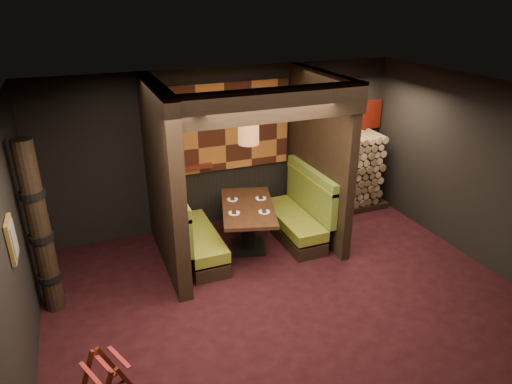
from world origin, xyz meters
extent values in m
cube|color=black|center=(0.00, 0.00, -0.01)|extent=(6.50, 5.50, 0.02)
cube|color=black|center=(0.00, 0.00, 2.86)|extent=(6.50, 5.50, 0.02)
cube|color=black|center=(0.00, 2.76, 1.43)|extent=(6.50, 0.02, 2.85)
cube|color=black|center=(0.00, -2.76, 1.43)|extent=(6.50, 0.02, 2.85)
cube|color=black|center=(-3.26, 0.00, 1.43)|extent=(0.02, 5.50, 2.85)
cube|color=black|center=(3.26, 0.00, 1.43)|extent=(0.02, 5.50, 2.85)
cube|color=black|center=(-1.35, 1.65, 1.43)|extent=(0.20, 2.20, 2.85)
cube|color=black|center=(1.30, 1.70, 1.43)|extent=(0.15, 2.10, 2.85)
cube|color=black|center=(-0.02, 0.70, 2.63)|extent=(2.85, 0.18, 0.44)
cube|color=#B06228|center=(-0.02, 2.71, 1.82)|extent=(2.40, 0.06, 1.55)
cube|color=#B06228|center=(-1.23, 1.82, 1.85)|extent=(0.04, 1.85, 1.45)
cube|color=#541E14|center=(-0.60, 2.65, 1.18)|extent=(0.60, 0.12, 0.07)
cube|color=black|center=(-0.85, 1.65, 0.11)|extent=(0.55, 1.60, 0.22)
cube|color=olive|center=(-0.85, 1.65, 0.36)|extent=(0.55, 1.60, 0.18)
cube|color=#416318|center=(-1.19, 1.65, 0.75)|extent=(0.12, 1.60, 0.78)
cube|color=olive|center=(-1.19, 1.65, 1.10)|extent=(0.15, 1.60, 0.06)
cube|color=black|center=(0.82, 1.65, 0.11)|extent=(0.55, 1.60, 0.22)
cube|color=olive|center=(0.82, 1.65, 0.36)|extent=(0.55, 1.60, 0.18)
cube|color=#416318|center=(1.16, 1.65, 0.75)|extent=(0.12, 1.60, 0.78)
cube|color=olive|center=(1.16, 1.65, 1.10)|extent=(0.15, 1.60, 0.06)
cube|color=black|center=(-0.03, 1.57, 0.03)|extent=(0.68, 0.68, 0.06)
cylinder|color=black|center=(-0.03, 1.57, 0.37)|extent=(0.20, 0.20, 0.74)
cube|color=#3A2315|center=(-0.03, 1.57, 0.77)|extent=(1.21, 1.68, 0.06)
cylinder|color=white|center=(-0.33, 1.39, 0.81)|extent=(0.18, 0.18, 0.01)
cube|color=black|center=(-0.33, 1.39, 0.82)|extent=(0.10, 0.13, 0.02)
cylinder|color=white|center=(0.12, 1.26, 0.81)|extent=(0.18, 0.18, 0.01)
cube|color=black|center=(0.12, 1.26, 0.82)|extent=(0.10, 0.13, 0.02)
cylinder|color=white|center=(-0.19, 1.89, 0.81)|extent=(0.18, 0.18, 0.01)
cube|color=black|center=(-0.19, 1.89, 0.82)|extent=(0.10, 0.13, 0.02)
cylinder|color=white|center=(0.27, 1.76, 0.81)|extent=(0.18, 0.18, 0.01)
cube|color=black|center=(0.27, 1.76, 0.82)|extent=(0.10, 0.13, 0.02)
cylinder|color=brown|center=(-0.03, 1.52, 2.09)|extent=(0.32, 0.32, 0.45)
sphere|color=#FFC672|center=(-0.03, 1.52, 2.09)|extent=(0.18, 0.18, 0.18)
cylinder|color=black|center=(-0.03, 1.52, 2.58)|extent=(0.02, 0.02, 0.54)
cube|color=olive|center=(-3.22, 0.10, 1.62)|extent=(0.04, 0.36, 0.46)
cube|color=#3F3F3F|center=(-3.20, 0.10, 1.62)|extent=(0.01, 0.27, 0.36)
cube|color=#4F1A0A|center=(-2.73, -0.76, 0.29)|extent=(0.29, 0.15, 0.67)
cube|color=#4F1A0A|center=(-2.44, -0.64, 0.29)|extent=(0.29, 0.15, 0.67)
cube|color=maroon|center=(-2.65, -0.94, 0.54)|extent=(0.20, 0.40, 0.01)
cube|color=maroon|center=(-2.51, -0.88, 0.54)|extent=(0.20, 0.40, 0.01)
cube|color=maroon|center=(-2.37, -0.82, 0.54)|extent=(0.20, 0.40, 0.01)
cylinder|color=black|center=(-3.05, 1.10, 1.20)|extent=(0.26, 0.26, 2.40)
cylinder|color=black|center=(-3.05, 1.10, 0.50)|extent=(0.31, 0.31, 0.09)
cylinder|color=black|center=(-3.05, 1.10, 1.10)|extent=(0.31, 0.31, 0.09)
cylinder|color=black|center=(-3.05, 1.10, 1.70)|extent=(0.31, 0.31, 0.09)
cube|color=black|center=(2.29, 2.35, 0.06)|extent=(1.73, 0.70, 0.12)
cube|color=brown|center=(2.29, 2.35, 0.81)|extent=(1.73, 0.70, 1.38)
cube|color=maroon|center=(2.29, 2.68, 1.78)|extent=(1.83, 0.10, 0.56)
cube|color=black|center=(1.39, 1.96, 1.43)|extent=(0.08, 0.08, 2.85)
camera|label=1|loc=(-2.41, -4.68, 3.96)|focal=32.00mm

